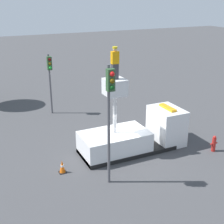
# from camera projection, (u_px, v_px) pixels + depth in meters

# --- Properties ---
(ground_plane) EXTENTS (120.00, 120.00, 0.00)m
(ground_plane) POSITION_uv_depth(u_px,v_px,m) (127.00, 151.00, 18.85)
(ground_plane) COLOR #424244
(bucket_truck) EXTENTS (6.45, 2.36, 4.54)m
(bucket_truck) POSITION_uv_depth(u_px,v_px,m) (135.00, 135.00, 18.73)
(bucket_truck) COLOR black
(bucket_truck) RESTS_ON ground
(worker) EXTENTS (0.40, 0.26, 1.75)m
(worker) POSITION_uv_depth(u_px,v_px,m) (115.00, 63.00, 16.61)
(worker) COLOR #38383D
(worker) RESTS_ON bucket_truck
(traffic_light_pole) EXTENTS (0.34, 0.57, 5.99)m
(traffic_light_pole) POSITION_uv_depth(u_px,v_px,m) (110.00, 104.00, 14.10)
(traffic_light_pole) COLOR #515156
(traffic_light_pole) RESTS_ON ground
(traffic_light_across) EXTENTS (0.34, 0.57, 4.69)m
(traffic_light_across) POSITION_uv_depth(u_px,v_px,m) (50.00, 72.00, 23.52)
(traffic_light_across) COLOR #515156
(traffic_light_across) RESTS_ON ground
(fire_hydrant) EXTENTS (0.48, 0.24, 1.01)m
(fire_hydrant) POSITION_uv_depth(u_px,v_px,m) (214.00, 144.00, 18.62)
(fire_hydrant) COLOR #B2231E
(fire_hydrant) RESTS_ON ground
(traffic_cone_rear) EXTENTS (0.39, 0.39, 0.72)m
(traffic_cone_rear) POSITION_uv_depth(u_px,v_px,m) (62.00, 167.00, 16.42)
(traffic_cone_rear) COLOR black
(traffic_cone_rear) RESTS_ON ground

